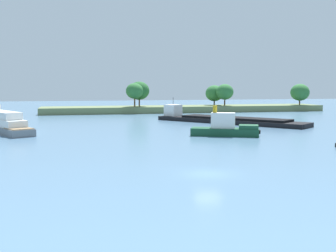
{
  "coord_description": "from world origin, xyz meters",
  "views": [
    {
      "loc": [
        -12.61,
        -36.9,
        8.4
      ],
      "look_at": [
        4.23,
        34.85,
        1.2
      ],
      "focal_mm": 44.03,
      "sensor_mm": 36.0,
      "label": 1
    }
  ],
  "objects": [
    {
      "name": "treeline_island",
      "position": [
        25.67,
        90.9,
        2.57
      ],
      "size": [
        91.08,
        12.66,
        9.73
      ],
      "color": "#66754C",
      "rests_on": "ground"
    },
    {
      "name": "tugboat",
      "position": [
        12.64,
        27.9,
        1.31
      ],
      "size": [
        11.6,
        7.61,
        5.11
      ],
      "color": "#19472D",
      "rests_on": "ground"
    },
    {
      "name": "white_riverboat",
      "position": [
        -25.61,
        43.82,
        1.67
      ],
      "size": [
        14.39,
        23.1,
        6.33
      ],
      "color": "slate",
      "rests_on": "ground"
    },
    {
      "name": "cargo_barge",
      "position": [
        21.26,
        50.96,
        0.81
      ],
      "size": [
        27.32,
        32.63,
        5.54
      ],
      "color": "black",
      "rests_on": "ground"
    },
    {
      "name": "ground_plane",
      "position": [
        0.0,
        0.0,
        0.0
      ],
      "size": [
        400.0,
        400.0,
        0.0
      ],
      "primitive_type": "plane",
      "color": "slate"
    }
  ]
}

